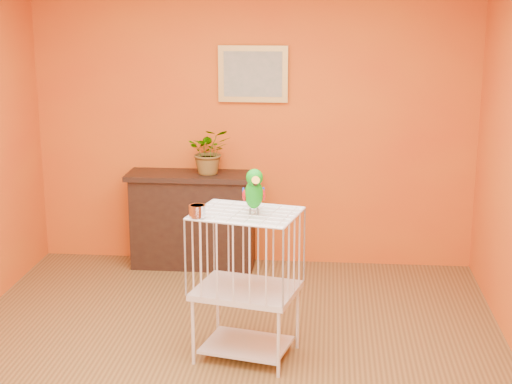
# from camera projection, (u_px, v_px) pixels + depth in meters

# --- Properties ---
(ground) EXTENTS (4.50, 4.50, 0.00)m
(ground) POSITION_uv_depth(u_px,v_px,m) (221.00, 370.00, 5.23)
(ground) COLOR brown
(ground) RESTS_ON ground
(room_shell) EXTENTS (4.50, 4.50, 4.50)m
(room_shell) POSITION_uv_depth(u_px,v_px,m) (218.00, 137.00, 4.84)
(room_shell) COLOR #C85B12
(room_shell) RESTS_ON ground
(console_cabinet) EXTENTS (1.18, 0.42, 0.87)m
(console_cabinet) POSITION_uv_depth(u_px,v_px,m) (193.00, 220.00, 7.15)
(console_cabinet) COLOR black
(console_cabinet) RESTS_ON ground
(potted_plant) EXTENTS (0.44, 0.48, 0.32)m
(potted_plant) POSITION_uv_depth(u_px,v_px,m) (210.00, 156.00, 7.01)
(potted_plant) COLOR #26722D
(potted_plant) RESTS_ON console_cabinet
(framed_picture) EXTENTS (0.62, 0.04, 0.50)m
(framed_picture) POSITION_uv_depth(u_px,v_px,m) (253.00, 74.00, 6.94)
(framed_picture) COLOR #AA843D
(framed_picture) RESTS_ON room_shell
(birdcage) EXTENTS (0.77, 0.65, 1.03)m
(birdcage) POSITION_uv_depth(u_px,v_px,m) (246.00, 283.00, 5.31)
(birdcage) COLOR beige
(birdcage) RESTS_ON ground
(feed_cup) EXTENTS (0.11, 0.11, 0.08)m
(feed_cup) POSITION_uv_depth(u_px,v_px,m) (197.00, 211.00, 5.07)
(feed_cup) COLOR silver
(feed_cup) RESTS_ON birdcage
(parrot) EXTENTS (0.16, 0.28, 0.32)m
(parrot) POSITION_uv_depth(u_px,v_px,m) (254.00, 191.00, 5.11)
(parrot) COLOR #59544C
(parrot) RESTS_ON birdcage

